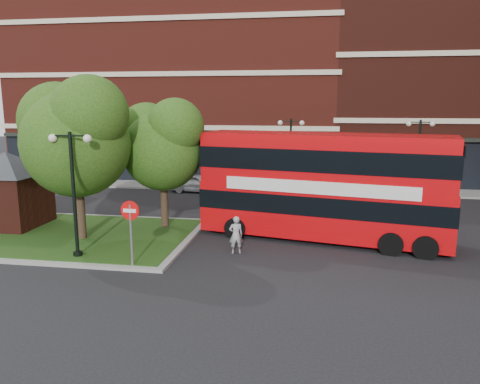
% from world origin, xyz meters
% --- Properties ---
extents(ground, '(120.00, 120.00, 0.00)m').
position_xyz_m(ground, '(0.00, 0.00, 0.00)').
color(ground, black).
rests_on(ground, ground).
extents(pavement_far, '(44.00, 3.00, 0.12)m').
position_xyz_m(pavement_far, '(0.00, 16.50, 0.06)').
color(pavement_far, slate).
rests_on(pavement_far, ground).
extents(terrace_far_left, '(26.00, 12.00, 14.00)m').
position_xyz_m(terrace_far_left, '(-8.00, 24.00, 7.00)').
color(terrace_far_left, maroon).
rests_on(terrace_far_left, ground).
extents(terrace_far_right, '(18.00, 12.00, 16.00)m').
position_xyz_m(terrace_far_right, '(14.00, 24.00, 8.00)').
color(terrace_far_right, '#471911').
rests_on(terrace_far_right, ground).
extents(traffic_island, '(12.60, 7.60, 0.15)m').
position_xyz_m(traffic_island, '(-8.00, 3.00, 0.07)').
color(traffic_island, gray).
rests_on(traffic_island, ground).
extents(kiosk, '(6.51, 6.51, 3.60)m').
position_xyz_m(kiosk, '(-11.00, 4.00, 2.32)').
color(kiosk, '#471911').
rests_on(kiosk, traffic_island).
extents(tree_island_west, '(5.40, 4.71, 7.21)m').
position_xyz_m(tree_island_west, '(-6.60, 2.58, 4.79)').
color(tree_island_west, '#2D2116').
rests_on(tree_island_west, ground).
extents(tree_island_east, '(4.46, 3.90, 6.29)m').
position_xyz_m(tree_island_east, '(-3.58, 5.06, 4.24)').
color(tree_island_east, '#2D2116').
rests_on(tree_island_east, ground).
extents(lamp_island, '(1.72, 0.36, 5.00)m').
position_xyz_m(lamp_island, '(-5.50, 0.20, 2.83)').
color(lamp_island, black).
rests_on(lamp_island, ground).
extents(lamp_far_left, '(1.72, 0.36, 5.00)m').
position_xyz_m(lamp_far_left, '(2.00, 14.50, 2.83)').
color(lamp_far_left, black).
rests_on(lamp_far_left, ground).
extents(lamp_far_right, '(1.72, 0.36, 5.00)m').
position_xyz_m(lamp_far_right, '(10.00, 14.50, 2.83)').
color(lamp_far_right, black).
rests_on(lamp_far_right, ground).
extents(bus, '(11.16, 4.62, 4.16)m').
position_xyz_m(bus, '(4.01, 4.50, 2.73)').
color(bus, red).
rests_on(bus, ground).
extents(woman, '(0.66, 0.53, 1.56)m').
position_xyz_m(woman, '(0.53, 1.91, 0.78)').
color(woman, gray).
rests_on(woman, ground).
extents(car_silver, '(3.85, 1.85, 1.27)m').
position_xyz_m(car_silver, '(-4.38, 14.50, 0.64)').
color(car_silver, silver).
rests_on(car_silver, ground).
extents(car_white, '(4.05, 1.69, 1.30)m').
position_xyz_m(car_white, '(9.20, 15.40, 0.65)').
color(car_white, silver).
rests_on(car_white, ground).
extents(no_entry_sign, '(0.71, 0.11, 2.58)m').
position_xyz_m(no_entry_sign, '(-2.95, -0.50, 1.84)').
color(no_entry_sign, slate).
rests_on(no_entry_sign, ground).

